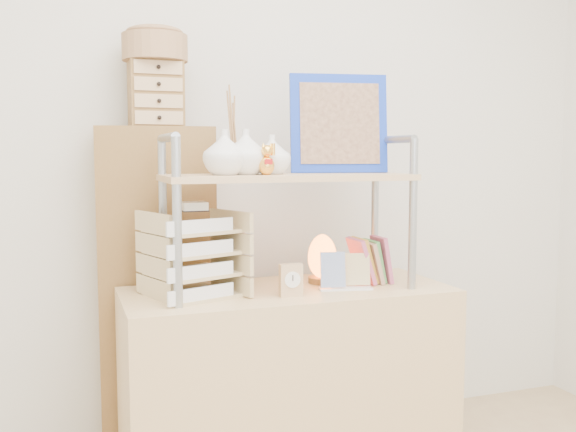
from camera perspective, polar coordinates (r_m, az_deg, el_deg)
name	(u,v)px	position (r m, az deg, el deg)	size (l,w,h in m)	color
desk	(288,388)	(2.48, 0.01, -15.01)	(1.20, 0.50, 0.75)	tan
cabinet	(159,296)	(2.65, -11.39, -7.02)	(0.45, 0.24, 1.35)	brown
hutch	(283,169)	(2.33, -0.47, 4.23)	(0.90, 0.34, 0.80)	#959BA3
letter_tray	(194,259)	(2.25, -8.32, -3.82)	(0.34, 0.33, 0.33)	tan
salt_lamp	(322,258)	(2.47, 3.05, -3.77)	(0.12, 0.12, 0.19)	brown
desk_clock	(291,280)	(2.24, 0.26, -5.72)	(0.08, 0.04, 0.11)	tan
postcard_stand	(345,279)	(2.37, 5.11, -5.56)	(0.20, 0.09, 0.14)	white
drawer_chest	(156,94)	(2.57, -11.67, 10.55)	(0.20, 0.16, 0.25)	brown
woven_basket	(155,48)	(2.60, -11.75, 14.40)	(0.25, 0.25, 0.10)	#936842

